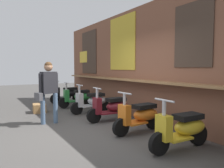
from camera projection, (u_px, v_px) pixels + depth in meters
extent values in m
plane|color=#474442|center=(88.00, 132.00, 5.03)|extent=(31.98, 31.98, 0.00)
cube|color=brown|center=(154.00, 63.00, 5.95)|extent=(11.42, 0.25, 3.29)
cube|color=olive|center=(145.00, 81.00, 5.83)|extent=(10.28, 0.36, 0.05)
cube|color=#423328|center=(89.00, 52.00, 9.19)|extent=(1.36, 0.02, 1.79)
cube|color=gold|center=(122.00, 43.00, 7.01)|extent=(1.42, 0.02, 1.74)
cube|color=#423328|center=(193.00, 35.00, 4.66)|extent=(0.99, 0.02, 1.41)
cube|color=gold|center=(84.00, 57.00, 9.68)|extent=(0.79, 0.03, 0.49)
ellipsoid|color=black|center=(72.00, 93.00, 9.39)|extent=(0.41, 0.71, 0.30)
cube|color=black|center=(70.00, 89.00, 9.35)|extent=(0.32, 0.56, 0.10)
cube|color=black|center=(64.00, 97.00, 9.21)|extent=(0.40, 0.52, 0.04)
cube|color=black|center=(57.00, 93.00, 9.03)|extent=(0.29, 0.17, 0.44)
cylinder|color=#B7B7BC|center=(57.00, 89.00, 9.02)|extent=(0.07, 0.07, 0.70)
cylinder|color=#B7B7BC|center=(57.00, 81.00, 8.99)|extent=(0.46, 0.05, 0.04)
cylinder|color=black|center=(55.00, 99.00, 8.99)|extent=(0.12, 0.40, 0.40)
cylinder|color=black|center=(77.00, 97.00, 9.54)|extent=(0.12, 0.40, 0.40)
ellipsoid|color=#237533|center=(83.00, 96.00, 8.33)|extent=(0.43, 0.73, 0.30)
cube|color=black|center=(82.00, 91.00, 8.29)|extent=(0.34, 0.57, 0.10)
cube|color=#237533|center=(74.00, 101.00, 8.18)|extent=(0.42, 0.53, 0.04)
cube|color=#237533|center=(66.00, 96.00, 8.03)|extent=(0.29, 0.18, 0.44)
cylinder|color=#B7B7BC|center=(66.00, 92.00, 8.02)|extent=(0.07, 0.07, 0.70)
cylinder|color=#B7B7BC|center=(66.00, 83.00, 7.99)|extent=(0.46, 0.07, 0.04)
cylinder|color=black|center=(64.00, 103.00, 8.01)|extent=(0.13, 0.41, 0.40)
cylinder|color=black|center=(89.00, 101.00, 8.45)|extent=(0.13, 0.41, 0.40)
ellipsoid|color=#B2B5BA|center=(97.00, 100.00, 7.30)|extent=(0.40, 0.71, 0.30)
cube|color=black|center=(96.00, 95.00, 7.26)|extent=(0.32, 0.56, 0.10)
cube|color=#B2B5BA|center=(88.00, 106.00, 7.12)|extent=(0.39, 0.51, 0.04)
cube|color=#B2B5BA|center=(79.00, 100.00, 6.95)|extent=(0.28, 0.17, 0.44)
cylinder|color=#B7B7BC|center=(79.00, 96.00, 6.94)|extent=(0.07, 0.07, 0.70)
cylinder|color=#B7B7BC|center=(79.00, 85.00, 6.91)|extent=(0.46, 0.05, 0.04)
cylinder|color=black|center=(77.00, 108.00, 6.91)|extent=(0.11, 0.40, 0.40)
cylinder|color=black|center=(103.00, 106.00, 7.45)|extent=(0.11, 0.40, 0.40)
ellipsoid|color=maroon|center=(117.00, 106.00, 6.21)|extent=(0.40, 0.71, 0.30)
cube|color=black|center=(116.00, 99.00, 6.17)|extent=(0.31, 0.56, 0.10)
cube|color=maroon|center=(107.00, 113.00, 6.05)|extent=(0.39, 0.51, 0.04)
cube|color=maroon|center=(97.00, 106.00, 5.88)|extent=(0.28, 0.17, 0.44)
cylinder|color=#B7B7BC|center=(97.00, 101.00, 5.87)|extent=(0.07, 0.07, 0.70)
cylinder|color=#B7B7BC|center=(97.00, 88.00, 5.85)|extent=(0.46, 0.05, 0.04)
cylinder|color=black|center=(94.00, 116.00, 5.85)|extent=(0.11, 0.40, 0.40)
cylinder|color=black|center=(125.00, 112.00, 6.35)|extent=(0.11, 0.40, 0.40)
ellipsoid|color=orange|center=(146.00, 114.00, 5.14)|extent=(0.43, 0.73, 0.30)
cube|color=black|center=(144.00, 106.00, 5.09)|extent=(0.34, 0.57, 0.10)
cube|color=orange|center=(135.00, 122.00, 4.95)|extent=(0.41, 0.53, 0.04)
cube|color=orange|center=(124.00, 115.00, 4.76)|extent=(0.29, 0.18, 0.44)
cylinder|color=#B7B7BC|center=(124.00, 109.00, 4.75)|extent=(0.07, 0.07, 0.70)
cylinder|color=#B7B7BC|center=(125.00, 93.00, 4.72)|extent=(0.46, 0.07, 0.04)
cylinder|color=black|center=(121.00, 127.00, 4.72)|extent=(0.13, 0.41, 0.40)
cylinder|color=black|center=(153.00, 121.00, 5.30)|extent=(0.13, 0.41, 0.40)
ellipsoid|color=gold|center=(190.00, 127.00, 4.05)|extent=(0.41, 0.71, 0.30)
cube|color=black|center=(188.00, 116.00, 4.01)|extent=(0.32, 0.56, 0.10)
cube|color=gold|center=(176.00, 137.00, 3.89)|extent=(0.40, 0.51, 0.04)
cube|color=gold|center=(164.00, 128.00, 3.73)|extent=(0.29, 0.17, 0.44)
cylinder|color=#B7B7BC|center=(164.00, 120.00, 3.72)|extent=(0.07, 0.07, 0.70)
cylinder|color=#B7B7BC|center=(164.00, 100.00, 3.69)|extent=(0.46, 0.05, 0.04)
cylinder|color=black|center=(159.00, 144.00, 3.70)|extent=(0.11, 0.40, 0.40)
cylinder|color=black|center=(198.00, 135.00, 4.19)|extent=(0.11, 0.40, 0.40)
cylinder|color=slate|center=(56.00, 108.00, 5.87)|extent=(0.12, 0.12, 0.82)
cylinder|color=slate|center=(43.00, 109.00, 5.72)|extent=(0.12, 0.12, 0.82)
cube|color=#232328|center=(49.00, 83.00, 5.74)|extent=(0.31, 0.45, 0.58)
sphere|color=#A37556|center=(48.00, 67.00, 5.71)|extent=(0.22, 0.22, 0.22)
sphere|color=#472D19|center=(48.00, 66.00, 5.71)|extent=(0.20, 0.20, 0.20)
cylinder|color=#232328|center=(57.00, 83.00, 5.93)|extent=(0.08, 0.08, 0.55)
cylinder|color=#232328|center=(40.00, 84.00, 5.56)|extent=(0.08, 0.08, 0.55)
cube|color=#4C4C51|center=(39.00, 97.00, 5.52)|extent=(0.28, 0.17, 0.20)
cube|color=olive|center=(39.00, 108.00, 7.29)|extent=(0.55, 0.47, 0.29)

